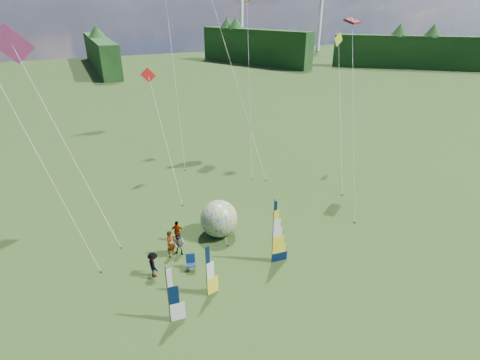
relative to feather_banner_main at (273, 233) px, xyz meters
name	(u,v)px	position (x,y,z in m)	size (l,w,h in m)	color
ground	(285,289)	(-0.52, -2.47, -2.23)	(220.00, 220.00, 0.00)	#395522
treeline_ring	(288,231)	(-0.52, -2.47, 1.77)	(210.00, 210.00, 8.00)	#244719
turbine_left	(321,2)	(69.48, 92.53, 12.77)	(8.00, 1.20, 30.00)	silver
turbine_right	(241,2)	(44.48, 99.53, 12.77)	(8.00, 1.20, 30.00)	silver
feather_banner_main	(273,233)	(0.00, 0.00, 0.00)	(1.22, 0.10, 4.47)	#051435
side_banner_left	(206,272)	(-4.77, -1.08, -0.57)	(0.93, 0.10, 3.33)	yellow
side_banner_far	(168,297)	(-7.17, -2.08, -0.52)	(1.01, 0.10, 3.43)	white
bol_inflatable	(219,219)	(-1.83, 4.39, -0.92)	(2.63, 2.63, 2.63)	#052AAA
spectator_a	(171,244)	(-5.59, 3.39, -1.30)	(0.68, 0.45, 1.86)	#66594C
spectator_b	(179,244)	(-5.06, 3.30, -1.42)	(0.79, 0.39, 1.63)	#66594C
spectator_c	(153,265)	(-7.08, 1.90, -1.40)	(1.07, 0.40, 1.66)	#66594C
spectator_d	(177,231)	(-4.74, 4.88, -1.45)	(0.91, 0.37, 1.56)	#66594C
camp_chair	(191,263)	(-4.90, 1.43, -1.70)	(0.61, 0.61, 1.06)	#081A3C
kite_whale	(235,68)	(5.17, 17.19, 7.10)	(3.79, 16.08, 18.66)	black
kite_rainbow_delta	(63,131)	(-10.58, 9.69, 5.15)	(8.71, 12.61, 14.77)	#FF1200
kite_parafoil	(355,107)	(9.76, 5.07, 5.62)	(7.62, 11.19, 15.70)	red
small_kite_red	(164,131)	(-3.01, 13.65, 2.93)	(2.39, 10.61, 10.33)	red
small_kite_orange	(249,79)	(5.91, 15.43, 6.28)	(5.73, 10.36, 17.04)	#F09A02
small_kite_yellow	(341,108)	(12.05, 9.34, 4.26)	(6.30, 10.02, 12.99)	#F9FF30
small_kite_pink	(35,144)	(-12.07, 6.02, 5.70)	(6.57, 7.32, 15.86)	#DD4197
small_kite_green	(174,70)	(0.32, 21.24, 6.63)	(4.53, 12.57, 17.73)	#43CE6F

